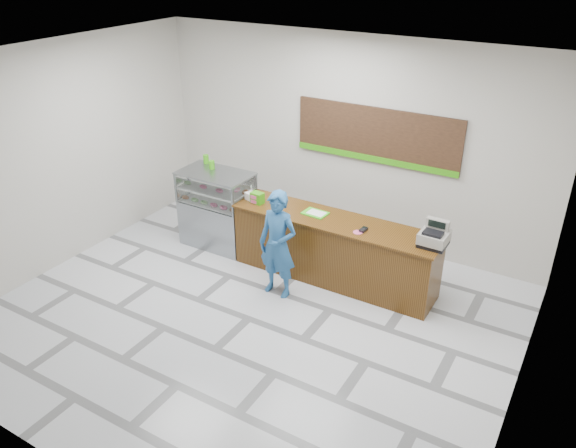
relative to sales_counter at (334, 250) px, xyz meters
The scene contains 16 objects.
floor 1.72m from the sales_counter, 109.54° to the right, with size 7.00×7.00×0.00m, color silver.
back_wall 1.98m from the sales_counter, 110.77° to the left, with size 7.00×7.00×0.00m, color beige.
ceiling 3.41m from the sales_counter, 109.54° to the right, with size 7.00×7.00×0.00m, color silver.
sales_counter is the anchor object (origin of this frame).
display_case 2.23m from the sales_counter, behind, with size 1.22×0.72×1.33m.
menu_board 2.00m from the sales_counter, 90.00° to the left, with size 2.80×0.06×0.90m.
cash_register 1.63m from the sales_counter, ahead, with size 0.38×0.39×0.35m.
card_terminal 0.74m from the sales_counter, 11.80° to the right, with size 0.07×0.15×0.04m, color black.
serving_tray 0.63m from the sales_counter, behind, with size 0.39×0.29×0.02m.
napkin_box 1.61m from the sales_counter, behind, with size 0.14×0.14×0.12m, color white.
straw_cup 1.61m from the sales_counter, behind, with size 0.08×0.08×0.13m, color silver.
promo_box 1.46m from the sales_counter, behind, with size 0.20×0.13×0.18m, color #379A10.
donut_decal 0.71m from the sales_counter, 22.54° to the right, with size 0.14×0.14×0.00m, color #D75081.
green_cup_left 2.78m from the sales_counter, behind, with size 0.09×0.09×0.15m, color #379A10.
green_cup_right 2.53m from the sales_counter, behind, with size 0.09×0.09×0.14m, color #379A10.
customer 0.99m from the sales_counter, 124.86° to the right, with size 0.60×0.40×1.65m, color #245990.
Camera 1 is at (3.75, -5.24, 4.80)m, focal length 35.00 mm.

